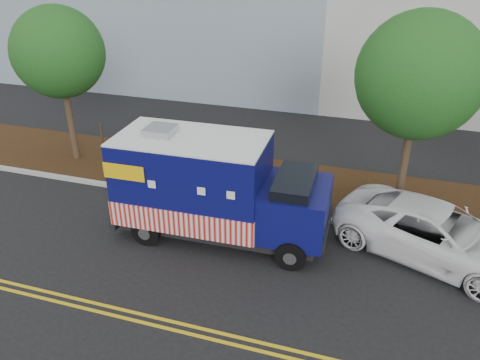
% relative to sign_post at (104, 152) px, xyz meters
% --- Properties ---
extents(ground, '(120.00, 120.00, 0.00)m').
position_rel_sign_post_xyz_m(ground, '(4.86, -1.96, -1.20)').
color(ground, black).
rests_on(ground, ground).
extents(curb, '(120.00, 0.18, 0.15)m').
position_rel_sign_post_xyz_m(curb, '(4.86, -0.56, -1.12)').
color(curb, '#9E9E99').
rests_on(curb, ground).
extents(mulch_strip, '(120.00, 4.00, 0.15)m').
position_rel_sign_post_xyz_m(mulch_strip, '(4.86, 1.54, -1.12)').
color(mulch_strip, black).
rests_on(mulch_strip, ground).
extents(centerline_near, '(120.00, 0.10, 0.01)m').
position_rel_sign_post_xyz_m(centerline_near, '(4.86, -6.41, -1.19)').
color(centerline_near, gold).
rests_on(centerline_near, ground).
extents(centerline_far, '(120.00, 0.10, 0.01)m').
position_rel_sign_post_xyz_m(centerline_far, '(4.86, -6.66, -1.19)').
color(centerline_far, gold).
rests_on(centerline_far, ground).
extents(tree_a, '(3.57, 3.57, 6.44)m').
position_rel_sign_post_xyz_m(tree_a, '(-2.22, 1.15, 3.44)').
color(tree_a, '#38281C').
rests_on(tree_a, ground).
extents(tree_c, '(3.94, 3.94, 6.85)m').
position_rel_sign_post_xyz_m(tree_c, '(11.06, 0.80, 3.67)').
color(tree_c, '#38281C').
rests_on(tree_c, ground).
extents(sign_post, '(0.06, 0.06, 2.40)m').
position_rel_sign_post_xyz_m(sign_post, '(0.00, 0.00, 0.00)').
color(sign_post, '#473828').
rests_on(sign_post, ground).
extents(food_truck, '(6.81, 2.74, 3.55)m').
position_rel_sign_post_xyz_m(food_truck, '(5.34, -2.36, 0.41)').
color(food_truck, black).
rests_on(food_truck, ground).
extents(white_car, '(6.47, 4.67, 1.64)m').
position_rel_sign_post_xyz_m(white_car, '(12.14, -1.50, -0.38)').
color(white_car, white).
rests_on(white_car, ground).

